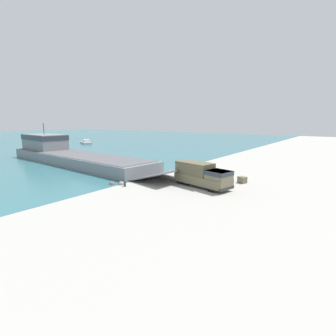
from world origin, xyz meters
TOP-DOWN VIEW (x-y plane):
  - ground_plane at (0.00, 0.00)m, footprint 240.00×240.00m
  - landing_craft at (1.11, 26.54)m, footprint 10.71×43.42m
  - military_truck at (-0.63, -4.67)m, footprint 4.12×7.97m
  - soldier_on_ramp at (2.28, -6.06)m, footprint 0.49×0.36m
  - moored_boat_a at (27.69, 55.93)m, footprint 5.47×7.56m
  - mooring_bollard at (-6.18, 3.19)m, footprint 0.33×0.33m
  - cargo_crate at (4.27, -8.01)m, footprint 1.15×1.25m
  - shoreline_rock_a at (-5.75, 4.23)m, footprint 0.88×0.88m
  - shoreline_rock_b at (-6.32, 5.38)m, footprint 0.74×0.74m
  - shoreline_rock_c at (4.53, 3.92)m, footprint 0.73×0.73m

SIDE VIEW (x-z plane):
  - ground_plane at x=0.00m, z-range 0.00..0.00m
  - shoreline_rock_a at x=-5.75m, z-range -0.44..0.44m
  - shoreline_rock_b at x=-6.32m, z-range -0.37..0.37m
  - shoreline_rock_c at x=4.53m, z-range -0.36..0.36m
  - mooring_bollard at x=-6.18m, z-range 0.03..0.78m
  - cargo_crate at x=4.27m, z-range 0.00..0.85m
  - moored_boat_a at x=27.69m, z-range -0.25..1.26m
  - soldier_on_ramp at x=2.28m, z-range 0.14..1.87m
  - military_truck at x=-0.63m, z-range 0.05..3.01m
  - landing_craft at x=1.11m, z-range -1.96..5.53m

